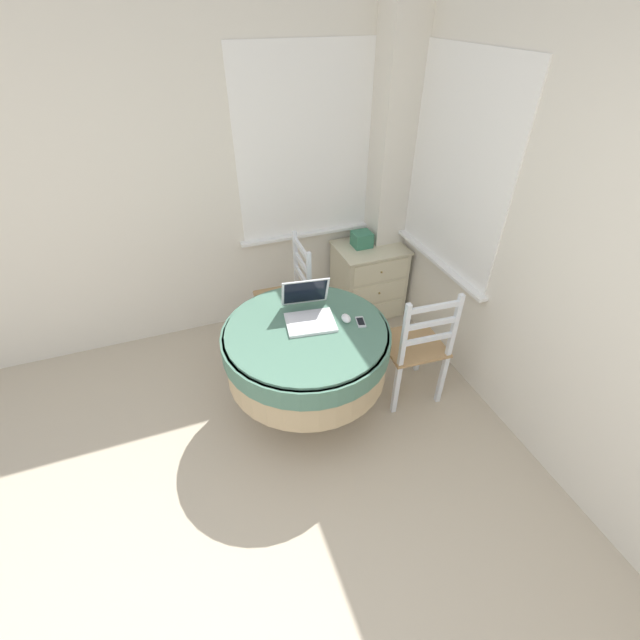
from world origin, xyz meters
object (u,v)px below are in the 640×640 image
computer_mouse (346,318)px  cell_phone (361,322)px  dining_chair_near_back_window (288,299)px  dining_chair_near_right_window (416,347)px  corner_cabinet (368,279)px  laptop (309,311)px  round_dining_table (306,348)px  storage_box (362,239)px

computer_mouse → cell_phone: computer_mouse is taller
cell_phone → dining_chair_near_back_window: 0.92m
dining_chair_near_right_window → corner_cabinet: 1.14m
laptop → dining_chair_near_back_window: 0.75m
round_dining_table → storage_box: 1.37m
storage_box → laptop: bearing=-130.8°
corner_cabinet → storage_box: bearing=147.2°
corner_cabinet → storage_box: size_ratio=4.16×
storage_box → computer_mouse: bearing=-119.7°
laptop → computer_mouse: (0.21, -0.11, -0.03)m
storage_box → cell_phone: bearing=-115.2°
laptop → cell_phone: size_ratio=3.22×
computer_mouse → dining_chair_near_back_window: 0.86m
dining_chair_near_right_window → corner_cabinet: bearing=81.1°
laptop → dining_chair_near_back_window: laptop is taller
round_dining_table → dining_chair_near_right_window: 0.79m
laptop → round_dining_table: bearing=-117.7°
computer_mouse → cell_phone: size_ratio=0.72×
dining_chair_near_back_window → corner_cabinet: 0.88m
computer_mouse → corner_cabinet: size_ratio=0.13×
laptop → dining_chair_near_right_window: bearing=-16.7°
round_dining_table → corner_cabinet: bearing=46.9°
cell_phone → dining_chair_near_right_window: bearing=-7.1°
computer_mouse → storage_box: (0.61, 1.06, -0.05)m
corner_cabinet → dining_chair_near_back_window: bearing=-164.4°
round_dining_table → dining_chair_near_back_window: 0.79m
corner_cabinet → computer_mouse: bearing=-123.5°
laptop → dining_chair_near_right_window: 0.82m
laptop → dining_chair_near_back_window: bearing=86.1°
round_dining_table → computer_mouse: computer_mouse is taller
laptop → storage_box: size_ratio=2.39×
cell_phone → storage_box: bearing=64.8°
dining_chair_near_right_window → storage_box: bearing=84.8°
round_dining_table → corner_cabinet: 1.40m
dining_chair_near_back_window → dining_chair_near_right_window: (0.67, -0.88, 0.00)m
round_dining_table → corner_cabinet: size_ratio=1.62×
laptop → dining_chair_near_right_window: (0.71, -0.21, -0.35)m
computer_mouse → dining_chair_near_right_window: (0.50, -0.10, -0.31)m
dining_chair_near_back_window → dining_chair_near_right_window: bearing=-52.9°
cell_phone → dining_chair_near_right_window: (0.42, -0.05, -0.30)m
laptop → dining_chair_near_right_window: size_ratio=0.40×
dining_chair_near_right_window → storage_box: size_ratio=5.98×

